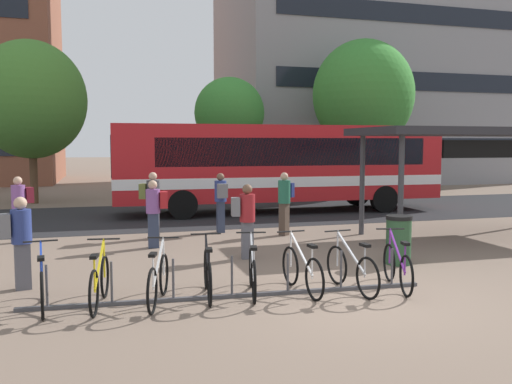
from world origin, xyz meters
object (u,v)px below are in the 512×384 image
commuter_grey_pack_1 (221,198)px  street_tree_0 (31,100)px  city_bus (277,164)px  parked_bicycle_blue_0 (42,285)px  commuter_maroon_pack_4 (20,204)px  commuter_red_pack_0 (155,209)px  commuter_grey_pack_6 (246,216)px  parked_bicycle_purple_7 (397,267)px  street_tree_2 (363,95)px  street_tree_1 (229,113)px  parked_bicycle_yellow_1 (100,283)px  parked_bicycle_white_2 (158,280)px  parked_bicycle_silver_6 (352,269)px  parked_bicycle_black_3 (208,275)px  transit_shelter (477,135)px  commuter_navy_pack_5 (285,199)px  parked_bicycle_silver_4 (252,272)px  commuter_grey_pack_2 (19,237)px  commuter_olive_pack_3 (152,200)px  trash_bin (399,240)px

commuter_grey_pack_1 → street_tree_0: 11.84m
city_bus → street_tree_0: street_tree_0 is taller
parked_bicycle_blue_0 → commuter_maroon_pack_4: bearing=4.4°
commuter_red_pack_0 → commuter_grey_pack_6: 2.57m
commuter_grey_pack_1 → parked_bicycle_purple_7: bearing=-165.4°
commuter_red_pack_0 → street_tree_2: 17.14m
street_tree_1 → commuter_grey_pack_1: bearing=-104.3°
parked_bicycle_yellow_1 → parked_bicycle_white_2: bearing=-88.3°
parked_bicycle_yellow_1 → street_tree_2: 21.46m
city_bus → commuter_red_pack_0: (-5.04, -5.80, -0.82)m
parked_bicycle_silver_6 → commuter_grey_pack_1: bearing=2.4°
parked_bicycle_black_3 → transit_shelter: size_ratio=0.26×
parked_bicycle_black_3 → commuter_navy_pack_5: size_ratio=0.98×
parked_bicycle_silver_4 → parked_bicycle_purple_7: (2.54, -0.31, 0.00)m
city_bus → street_tree_1: street_tree_1 is taller
parked_bicycle_blue_0 → street_tree_0: bearing=0.9°
commuter_maroon_pack_4 → commuter_navy_pack_5: commuter_navy_pack_5 is taller
commuter_maroon_pack_4 → street_tree_2: street_tree_2 is taller
parked_bicycle_black_3 → commuter_navy_pack_5: (3.20, 5.41, 0.63)m
commuter_red_pack_0 → commuter_grey_pack_2: 4.11m
parked_bicycle_black_3 → parked_bicycle_silver_6: 2.46m
parked_bicycle_purple_7 → parked_bicycle_white_2: bearing=101.0°
commuter_red_pack_0 → street_tree_1: street_tree_1 is taller
city_bus → commuter_navy_pack_5: size_ratio=6.92×
city_bus → commuter_grey_pack_2: city_bus is taller
commuter_red_pack_0 → street_tree_1: 14.33m
parked_bicycle_purple_7 → commuter_navy_pack_5: bearing=15.0°
commuter_olive_pack_3 → street_tree_1: bearing=90.2°
transit_shelter → city_bus: bearing=119.0°
commuter_red_pack_0 → parked_bicycle_yellow_1: bearing=78.6°
commuter_grey_pack_2 → street_tree_0: street_tree_0 is taller
street_tree_0 → street_tree_2: 15.69m
parked_bicycle_blue_0 → commuter_maroon_pack_4: commuter_maroon_pack_4 is taller
parked_bicycle_white_2 → commuter_grey_pack_6: size_ratio=1.01×
parked_bicycle_silver_6 → parked_bicycle_purple_7: 0.85m
parked_bicycle_blue_0 → commuter_olive_pack_3: (2.16, 5.81, 0.65)m
parked_bicycle_blue_0 → parked_bicycle_silver_4: size_ratio=1.02×
commuter_red_pack_0 → commuter_grey_pack_1: bearing=-134.8°
transit_shelter → commuter_maroon_pack_4: size_ratio=3.85×
parked_bicycle_blue_0 → commuter_red_pack_0: 5.03m
commuter_navy_pack_5 → city_bus: bearing=-148.3°
parked_bicycle_blue_0 → parked_bicycle_yellow_1: 0.85m
parked_bicycle_blue_0 → parked_bicycle_black_3: bearing=-96.9°
parked_bicycle_black_3 → commuter_olive_pack_3: bearing=11.2°
parked_bicycle_black_3 → trash_bin: 4.53m
commuter_olive_pack_3 → trash_bin: commuter_olive_pack_3 is taller
parked_bicycle_silver_6 → commuter_grey_pack_1: commuter_grey_pack_1 is taller
commuter_navy_pack_5 → street_tree_0: street_tree_0 is taller
parked_bicycle_purple_7 → commuter_grey_pack_6: commuter_grey_pack_6 is taller
parked_bicycle_yellow_1 → trash_bin: (6.04, 1.38, 0.13)m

